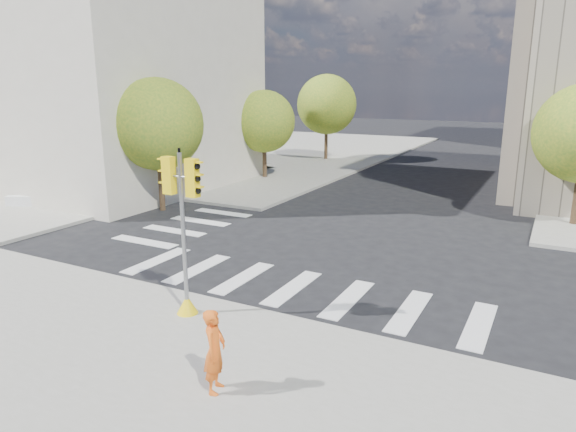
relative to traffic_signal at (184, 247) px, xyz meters
name	(u,v)px	position (x,y,z in m)	size (l,w,h in m)	color
ground	(323,269)	(1.60, 5.16, -1.99)	(160.00, 160.00, 0.00)	black
sidewalk_far_left	(243,150)	(-18.40, 31.16, -1.92)	(28.00, 40.00, 0.15)	gray
classical_building	(82,78)	(-18.40, 13.16, 4.45)	(19.00, 15.00, 12.70)	beige
tree_lw_near	(158,125)	(-8.90, 9.16, 2.21)	(4.40, 4.40, 6.41)	#382616
tree_lw_mid	(264,122)	(-8.90, 19.16, 1.77)	(4.00, 4.00, 5.77)	#382616
tree_lw_far	(327,105)	(-8.90, 29.16, 2.55)	(4.80, 4.80, 6.95)	#382616
traffic_signal	(184,247)	(0.00, 0.00, 0.00)	(1.07, 0.56, 4.37)	yellow
photographer	(215,351)	(2.76, -2.56, -0.99)	(0.62, 0.41, 1.71)	#E85C15
planter_wall	(65,201)	(-13.31, 7.03, -1.59)	(6.00, 0.40, 0.50)	silver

